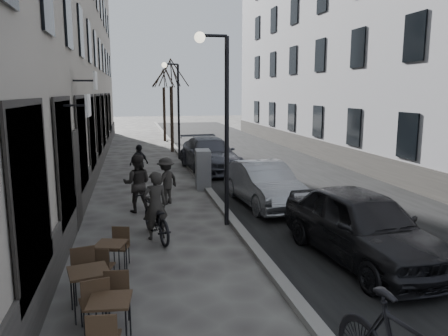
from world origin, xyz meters
name	(u,v)px	position (x,y,z in m)	size (l,w,h in m)	color
road	(258,163)	(3.85, 16.00, 0.00)	(7.30, 60.00, 0.00)	black
kerb	(188,164)	(0.20, 16.00, 0.06)	(0.25, 60.00, 0.12)	slate
building_right	(362,6)	(9.50, 16.50, 8.00)	(4.00, 35.00, 16.00)	gray
streetlamp_near	(220,109)	(-0.17, 6.00, 3.16)	(0.90, 0.28, 5.09)	black
streetlamp_far	(175,100)	(-0.17, 18.00, 3.16)	(0.90, 0.28, 5.09)	black
tree_near	(171,73)	(-0.10, 21.00, 4.66)	(2.40, 2.40, 5.70)	black
tree_far	(163,77)	(-0.10, 27.00, 4.66)	(2.40, 2.40, 5.70)	black
bistro_set_a	(111,318)	(-2.85, 0.67, 0.44)	(0.64, 1.46, 0.85)	#322216
bistro_set_b	(89,287)	(-3.23, 1.69, 0.46)	(0.74, 1.58, 0.90)	#322216
bistro_set_c	(111,256)	(-2.95, 3.16, 0.41)	(0.73, 1.40, 0.80)	#322216
utility_cabinet	(203,169)	(0.10, 10.68, 0.73)	(0.53, 0.97, 1.46)	slate
bicycle	(156,218)	(-1.96, 5.23, 0.52)	(0.69, 1.97, 1.04)	black
cyclist_rider	(155,205)	(-1.96, 5.23, 0.85)	(0.62, 0.41, 1.70)	#2A2724
pedestrian_near	(137,183)	(-2.36, 7.82, 0.88)	(0.85, 0.67, 1.76)	#272421
pedestrian_mid	(166,181)	(-1.44, 8.61, 0.76)	(0.98, 0.56, 1.52)	#262422
pedestrian_far	(139,164)	(-2.23, 12.16, 0.77)	(0.90, 0.38, 1.54)	black
car_near	(362,225)	(2.30, 2.90, 0.78)	(1.84, 4.58, 1.56)	black
car_mid	(264,184)	(1.60, 7.79, 0.69)	(1.46, 4.20, 1.38)	gray
car_far	(210,154)	(1.00, 14.31, 0.75)	(2.09, 5.15, 1.50)	#393B44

